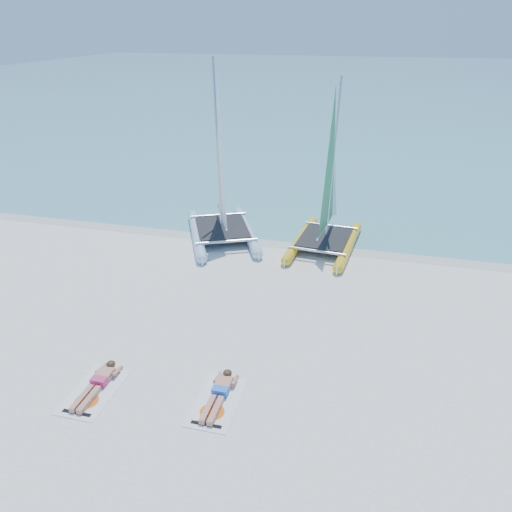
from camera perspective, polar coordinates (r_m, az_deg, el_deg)
The scene contains 9 objects.
ground at distance 15.05m, azimuth -1.19°, elevation -6.46°, with size 140.00×140.00×0.00m, color white.
sea at distance 75.82m, azimuth 12.26°, elevation 18.79°, with size 140.00×115.00×0.01m, color #6CA5B4.
wet_sand_strip at distance 19.81m, azimuth 3.03°, elevation 1.70°, with size 140.00×1.40×0.01m, color beige.
catamaran_blue at distance 19.59m, azimuth -4.07°, elevation 7.88°, with size 4.36×5.65×6.96m.
catamaran_yellow at distance 19.19m, azimuth 8.42°, elevation 7.07°, with size 2.64×5.08×6.36m.
towel_a at distance 12.77m, azimuth -17.97°, elevation -14.50°, with size 1.00×1.85×0.02m, color white.
sunbather_a at distance 12.82m, azimuth -17.59°, elevation -13.62°, with size 0.37×1.73×0.26m.
towel_b at distance 11.95m, azimuth -4.47°, elevation -16.27°, with size 1.00×1.85×0.02m, color white.
sunbather_b at distance 12.02m, azimuth -4.19°, elevation -15.29°, with size 0.37×1.73×0.26m.
Camera 1 is at (3.46, -12.32, 7.93)m, focal length 35.00 mm.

